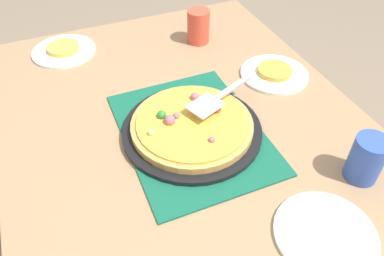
{
  "coord_description": "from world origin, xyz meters",
  "views": [
    {
      "loc": [
        -0.69,
        0.29,
        1.47
      ],
      "look_at": [
        0.0,
        0.0,
        0.77
      ],
      "focal_mm": 35.47,
      "sensor_mm": 36.0,
      "label": 1
    }
  ],
  "objects_px": {
    "served_slice_left": "(63,48)",
    "pizza_server": "(217,98)",
    "pizza": "(192,124)",
    "plate_near_left": "(64,51)",
    "cup_near": "(198,26)",
    "pizza_pan": "(192,130)",
    "plate_side": "(325,234)",
    "plate_far_right": "(274,74)",
    "served_slice_right": "(275,71)",
    "cup_far": "(366,159)"
  },
  "relations": [
    {
      "from": "served_slice_left",
      "to": "pizza_server",
      "type": "distance_m",
      "value": 0.63
    },
    {
      "from": "pizza",
      "to": "plate_near_left",
      "type": "relative_size",
      "value": 1.5
    },
    {
      "from": "pizza",
      "to": "cup_near",
      "type": "distance_m",
      "value": 0.49
    },
    {
      "from": "pizza_server",
      "to": "cup_near",
      "type": "bearing_deg",
      "value": -16.33
    },
    {
      "from": "pizza_pan",
      "to": "pizza_server",
      "type": "bearing_deg",
      "value": -67.73
    },
    {
      "from": "plate_side",
      "to": "pizza_server",
      "type": "distance_m",
      "value": 0.45
    },
    {
      "from": "pizza",
      "to": "served_slice_left",
      "type": "height_order",
      "value": "pizza"
    },
    {
      "from": "served_slice_left",
      "to": "plate_far_right",
      "type": "bearing_deg",
      "value": -123.6
    },
    {
      "from": "pizza",
      "to": "served_slice_right",
      "type": "distance_m",
      "value": 0.38
    },
    {
      "from": "plate_far_right",
      "to": "served_slice_right",
      "type": "xyz_separation_m",
      "value": [
        0.0,
        0.0,
        0.01
      ]
    },
    {
      "from": "served_slice_left",
      "to": "pizza_server",
      "type": "height_order",
      "value": "pizza_server"
    },
    {
      "from": "pizza_pan",
      "to": "cup_near",
      "type": "height_order",
      "value": "cup_near"
    },
    {
      "from": "pizza_pan",
      "to": "pizza",
      "type": "xyz_separation_m",
      "value": [
        0.0,
        0.0,
        0.02
      ]
    },
    {
      "from": "pizza",
      "to": "pizza_server",
      "type": "relative_size",
      "value": 1.44
    },
    {
      "from": "pizza_pan",
      "to": "served_slice_right",
      "type": "xyz_separation_m",
      "value": [
        0.15,
        -0.35,
        0.01
      ]
    },
    {
      "from": "cup_far",
      "to": "plate_near_left",
      "type": "bearing_deg",
      "value": 34.29
    },
    {
      "from": "cup_near",
      "to": "served_slice_left",
      "type": "bearing_deg",
      "value": 76.52
    },
    {
      "from": "served_slice_right",
      "to": "cup_near",
      "type": "bearing_deg",
      "value": 25.99
    },
    {
      "from": "plate_side",
      "to": "pizza_server",
      "type": "bearing_deg",
      "value": 6.6
    },
    {
      "from": "plate_far_right",
      "to": "cup_far",
      "type": "distance_m",
      "value": 0.45
    },
    {
      "from": "pizza_server",
      "to": "plate_side",
      "type": "bearing_deg",
      "value": -173.4
    },
    {
      "from": "served_slice_right",
      "to": "cup_near",
      "type": "xyz_separation_m",
      "value": [
        0.29,
        0.14,
        0.04
      ]
    },
    {
      "from": "plate_near_left",
      "to": "served_slice_right",
      "type": "height_order",
      "value": "served_slice_right"
    },
    {
      "from": "pizza_pan",
      "to": "served_slice_right",
      "type": "bearing_deg",
      "value": -67.08
    },
    {
      "from": "served_slice_right",
      "to": "pizza_server",
      "type": "bearing_deg",
      "value": 113.14
    },
    {
      "from": "plate_near_left",
      "to": "served_slice_right",
      "type": "relative_size",
      "value": 2.0
    },
    {
      "from": "pizza",
      "to": "plate_near_left",
      "type": "distance_m",
      "value": 0.61
    },
    {
      "from": "pizza_pan",
      "to": "cup_far",
      "type": "relative_size",
      "value": 3.17
    },
    {
      "from": "pizza",
      "to": "served_slice_left",
      "type": "xyz_separation_m",
      "value": [
        0.56,
        0.26,
        -0.02
      ]
    },
    {
      "from": "plate_near_left",
      "to": "plate_far_right",
      "type": "relative_size",
      "value": 1.0
    },
    {
      "from": "pizza",
      "to": "served_slice_right",
      "type": "relative_size",
      "value": 3.0
    },
    {
      "from": "plate_side",
      "to": "pizza_server",
      "type": "xyz_separation_m",
      "value": [
        0.44,
        0.05,
        0.07
      ]
    },
    {
      "from": "pizza_pan",
      "to": "pizza",
      "type": "bearing_deg",
      "value": 25.46
    },
    {
      "from": "plate_side",
      "to": "served_slice_right",
      "type": "xyz_separation_m",
      "value": [
        0.55,
        -0.21,
        0.01
      ]
    },
    {
      "from": "cup_far",
      "to": "plate_side",
      "type": "bearing_deg",
      "value": 120.2
    },
    {
      "from": "cup_near",
      "to": "cup_far",
      "type": "distance_m",
      "value": 0.75
    },
    {
      "from": "pizza",
      "to": "plate_side",
      "type": "relative_size",
      "value": 1.5
    },
    {
      "from": "plate_near_left",
      "to": "served_slice_right",
      "type": "distance_m",
      "value": 0.74
    },
    {
      "from": "cup_near",
      "to": "cup_far",
      "type": "bearing_deg",
      "value": -171.38
    },
    {
      "from": "plate_far_right",
      "to": "plate_side",
      "type": "xyz_separation_m",
      "value": [
        -0.55,
        0.21,
        0.0
      ]
    },
    {
      "from": "cup_far",
      "to": "pizza_pan",
      "type": "bearing_deg",
      "value": 47.44
    },
    {
      "from": "pizza",
      "to": "plate_near_left",
      "type": "xyz_separation_m",
      "value": [
        0.56,
        0.26,
        -0.03
      ]
    },
    {
      "from": "pizza",
      "to": "cup_far",
      "type": "bearing_deg",
      "value": -132.61
    },
    {
      "from": "plate_far_right",
      "to": "cup_near",
      "type": "xyz_separation_m",
      "value": [
        0.29,
        0.14,
        0.06
      ]
    },
    {
      "from": "cup_near",
      "to": "pizza_server",
      "type": "height_order",
      "value": "cup_near"
    },
    {
      "from": "plate_far_right",
      "to": "cup_far",
      "type": "relative_size",
      "value": 1.83
    },
    {
      "from": "pizza_pan",
      "to": "pizza_server",
      "type": "relative_size",
      "value": 1.66
    },
    {
      "from": "served_slice_right",
      "to": "served_slice_left",
      "type": "bearing_deg",
      "value": 56.4
    },
    {
      "from": "plate_far_right",
      "to": "plate_near_left",
      "type": "bearing_deg",
      "value": 56.4
    },
    {
      "from": "pizza_pan",
      "to": "cup_far",
      "type": "xyz_separation_m",
      "value": [
        -0.3,
        -0.32,
        0.05
      ]
    }
  ]
}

